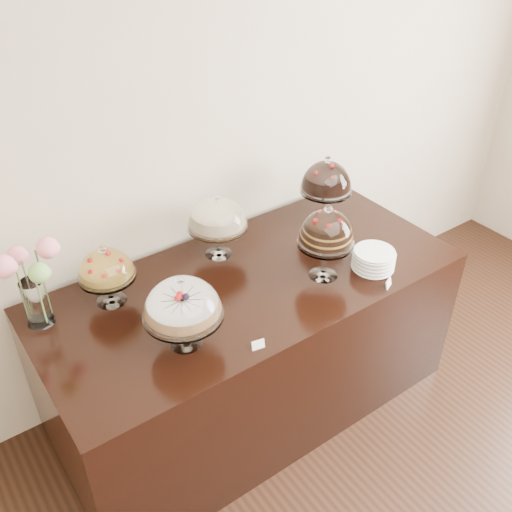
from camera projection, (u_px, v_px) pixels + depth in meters
wall_back at (239, 122)px, 3.09m from camera, size 5.00×0.04×3.00m
display_counter at (251, 344)px, 3.18m from camera, size 2.20×1.00×0.90m
cake_stand_sugar_sponge at (182, 303)px, 2.41m from camera, size 0.35×0.35×0.37m
cake_stand_choco_layer at (327, 231)px, 2.80m from camera, size 0.29×0.29×0.42m
cake_stand_cheesecake at (217, 216)px, 2.98m from camera, size 0.32×0.32×0.37m
cake_stand_dark_choco at (326, 180)px, 3.24m from camera, size 0.30×0.30×0.42m
cake_stand_fruit_tart at (106, 267)px, 2.68m from camera, size 0.27×0.27×0.32m
flower_vase at (30, 280)px, 2.52m from camera, size 0.29×0.34×0.44m
plate_stack at (374, 260)px, 2.98m from camera, size 0.22×0.22×0.10m
price_card_left at (258, 345)px, 2.51m from camera, size 0.06×0.03×0.04m
price_card_right at (389, 283)px, 2.87m from camera, size 0.06×0.04×0.04m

